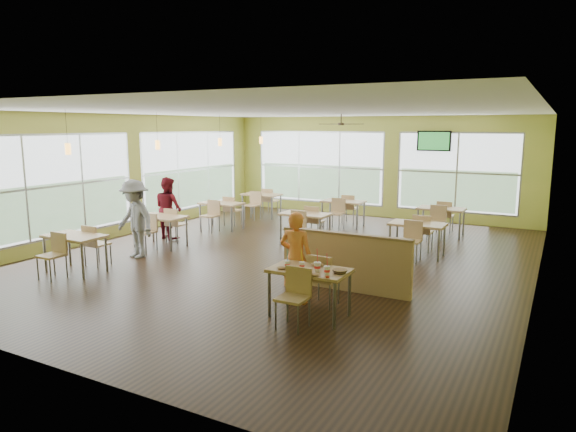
% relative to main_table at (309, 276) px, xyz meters
% --- Properties ---
extents(room, '(12.00, 12.04, 3.20)m').
position_rel_main_table_xyz_m(room, '(-2.00, 3.00, 0.97)').
color(room, black).
rests_on(room, ground).
extents(window_bays, '(9.24, 10.24, 2.38)m').
position_rel_main_table_xyz_m(window_bays, '(-4.65, 6.08, 0.85)').
color(window_bays, white).
rests_on(window_bays, room).
extents(main_table, '(1.22, 1.52, 0.87)m').
position_rel_main_table_xyz_m(main_table, '(0.00, 0.00, 0.00)').
color(main_table, tan).
rests_on(main_table, floor).
extents(half_wall_divider, '(2.40, 0.14, 1.04)m').
position_rel_main_table_xyz_m(half_wall_divider, '(0.00, 1.45, -0.11)').
color(half_wall_divider, tan).
rests_on(half_wall_divider, floor).
extents(dining_tables, '(6.92, 8.72, 0.87)m').
position_rel_main_table_xyz_m(dining_tables, '(-3.05, 4.71, -0.00)').
color(dining_tables, tan).
rests_on(dining_tables, floor).
extents(pendant_lights, '(0.11, 7.31, 0.86)m').
position_rel_main_table_xyz_m(pendant_lights, '(-5.20, 3.68, 1.82)').
color(pendant_lights, '#2D2119').
rests_on(pendant_lights, ceiling).
extents(ceiling_fan, '(1.25, 1.25, 0.29)m').
position_rel_main_table_xyz_m(ceiling_fan, '(-2.00, 6.00, 2.32)').
color(ceiling_fan, '#2D2119').
rests_on(ceiling_fan, ceiling).
extents(tv_backwall, '(1.00, 0.07, 0.60)m').
position_rel_main_table_xyz_m(tv_backwall, '(-0.20, 8.90, 1.82)').
color(tv_backwall, black).
rests_on(tv_backwall, wall_back).
extents(man_plaid, '(0.60, 0.44, 1.53)m').
position_rel_main_table_xyz_m(man_plaid, '(-0.47, 0.45, 0.13)').
color(man_plaid, red).
rests_on(man_plaid, floor).
extents(patron_maroon, '(0.92, 0.81, 1.60)m').
position_rel_main_table_xyz_m(patron_maroon, '(-5.65, 3.30, 0.17)').
color(patron_maroon, '#5A0F17').
rests_on(patron_maroon, floor).
extents(patron_grey, '(1.22, 0.84, 1.74)m').
position_rel_main_table_xyz_m(patron_grey, '(-4.96, 1.41, 0.24)').
color(patron_grey, slate).
rests_on(patron_grey, floor).
extents(cup_blue, '(0.09, 0.09, 0.32)m').
position_rel_main_table_xyz_m(cup_blue, '(-0.31, -0.14, 0.18)').
color(cup_blue, white).
rests_on(cup_blue, main_table).
extents(cup_yellow, '(0.09, 0.09, 0.32)m').
position_rel_main_table_xyz_m(cup_yellow, '(-0.09, -0.08, 0.18)').
color(cup_yellow, white).
rests_on(cup_yellow, main_table).
extents(cup_red_near, '(0.11, 0.11, 0.38)m').
position_rel_main_table_xyz_m(cup_red_near, '(0.17, -0.08, 0.20)').
color(cup_red_near, white).
rests_on(cup_red_near, main_table).
extents(cup_red_far, '(0.10, 0.10, 0.35)m').
position_rel_main_table_xyz_m(cup_red_far, '(0.37, -0.17, 0.19)').
color(cup_red_far, white).
rests_on(cup_red_far, main_table).
extents(food_basket, '(0.22, 0.22, 0.05)m').
position_rel_main_table_xyz_m(food_basket, '(0.49, 0.02, 0.15)').
color(food_basket, black).
rests_on(food_basket, main_table).
extents(ketchup_cup, '(0.06, 0.06, 0.02)m').
position_rel_main_table_xyz_m(ketchup_cup, '(0.43, -0.29, 0.13)').
color(ketchup_cup, '#A82B0F').
rests_on(ketchup_cup, main_table).
extents(wrapper_left, '(0.18, 0.17, 0.04)m').
position_rel_main_table_xyz_m(wrapper_left, '(-0.37, -0.21, 0.14)').
color(wrapper_left, tan).
rests_on(wrapper_left, main_table).
extents(wrapper_mid, '(0.23, 0.21, 0.05)m').
position_rel_main_table_xyz_m(wrapper_mid, '(0.03, 0.21, 0.14)').
color(wrapper_mid, tan).
rests_on(wrapper_mid, main_table).
extents(wrapper_right, '(0.17, 0.16, 0.04)m').
position_rel_main_table_xyz_m(wrapper_right, '(0.22, -0.30, 0.14)').
color(wrapper_right, tan).
rests_on(wrapper_right, main_table).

